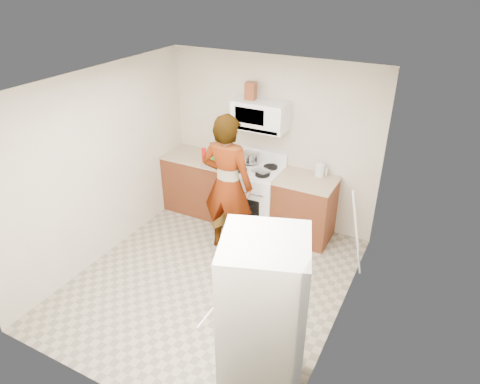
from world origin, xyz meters
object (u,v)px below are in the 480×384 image
Objects in this scene: microwave at (260,115)px; person at (227,185)px; gas_range at (255,196)px; kettle at (320,170)px; saucepan at (251,157)px; fridge at (263,322)px.

microwave is 0.39× the size of person.
gas_range reaches higher than kettle.
person is at bearing -84.46° from saucepan.
kettle is (0.90, 0.20, 0.53)m from gas_range.
saucepan is (-0.15, 0.02, -0.68)m from microwave.
saucepan is (-1.47, 2.76, 0.17)m from fridge.
saucepan is (-0.09, 0.88, 0.04)m from person.
microwave is 4.53× the size of kettle.
microwave reaches higher than kettle.
gas_range is at bearing 97.64° from fridge.
gas_range is 0.88m from person.
kettle is at bearing 2.83° from saucepan.
saucepan is at bearing 134.96° from gas_range.
microwave is at bearing -96.20° from person.
kettle is at bearing 4.69° from microwave.
fridge is 3.13m from saucepan.
microwave is 0.45× the size of fridge.
microwave is (0.00, 0.13, 1.21)m from gas_range.
microwave is at bearing 96.55° from fridge.
saucepan is at bearing 171.64° from microwave.
fridge is at bearing -64.29° from microwave.
saucepan is at bearing -86.35° from person.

